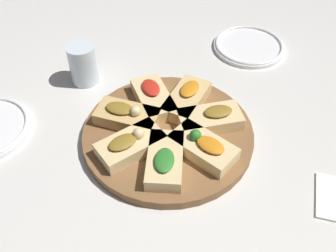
% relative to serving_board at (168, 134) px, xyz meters
% --- Properties ---
extents(ground_plane, '(3.00, 3.00, 0.00)m').
position_rel_serving_board_xyz_m(ground_plane, '(0.00, 0.00, -0.01)').
color(ground_plane, silver).
extents(serving_board, '(0.36, 0.36, 0.02)m').
position_rel_serving_board_xyz_m(serving_board, '(0.00, 0.00, 0.00)').
color(serving_board, brown).
rests_on(serving_board, ground_plane).
extents(focaccia_slice_0, '(0.14, 0.10, 0.05)m').
position_rel_serving_board_xyz_m(focaccia_slice_0, '(-0.09, 0.02, 0.03)').
color(focaccia_slice_0, tan).
rests_on(focaccia_slice_0, serving_board).
extents(focaccia_slice_1, '(0.14, 0.13, 0.05)m').
position_rel_serving_board_xyz_m(focaccia_slice_1, '(-0.07, -0.06, 0.03)').
color(focaccia_slice_1, '#E5C689').
rests_on(focaccia_slice_1, serving_board).
extents(focaccia_slice_2, '(0.07, 0.13, 0.04)m').
position_rel_serving_board_xyz_m(focaccia_slice_2, '(-0.00, -0.09, 0.03)').
color(focaccia_slice_2, '#E5C689').
rests_on(focaccia_slice_2, serving_board).
extents(focaccia_slice_3, '(0.14, 0.13, 0.05)m').
position_rel_serving_board_xyz_m(focaccia_slice_3, '(0.07, -0.05, 0.03)').
color(focaccia_slice_3, '#E5C689').
rests_on(focaccia_slice_3, serving_board).
extents(focaccia_slice_4, '(0.14, 0.10, 0.04)m').
position_rel_serving_board_xyz_m(focaccia_slice_4, '(0.09, 0.03, 0.03)').
color(focaccia_slice_4, '#E5C689').
rests_on(focaccia_slice_4, serving_board).
extents(focaccia_slice_5, '(0.11, 0.15, 0.04)m').
position_rel_serving_board_xyz_m(focaccia_slice_5, '(0.04, 0.08, 0.03)').
color(focaccia_slice_5, '#DBB775').
rests_on(focaccia_slice_5, serving_board).
extents(focaccia_slice_6, '(0.11, 0.15, 0.04)m').
position_rel_serving_board_xyz_m(focaccia_slice_6, '(-0.04, 0.08, 0.03)').
color(focaccia_slice_6, '#E5C689').
rests_on(focaccia_slice_6, serving_board).
extents(plate_right, '(0.19, 0.19, 0.02)m').
position_rel_serving_board_xyz_m(plate_right, '(0.20, 0.34, -0.00)').
color(plate_right, white).
rests_on(plate_right, ground_plane).
extents(water_glass, '(0.07, 0.07, 0.10)m').
position_rel_serving_board_xyz_m(water_glass, '(-0.21, 0.18, 0.04)').
color(water_glass, silver).
rests_on(water_glass, ground_plane).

